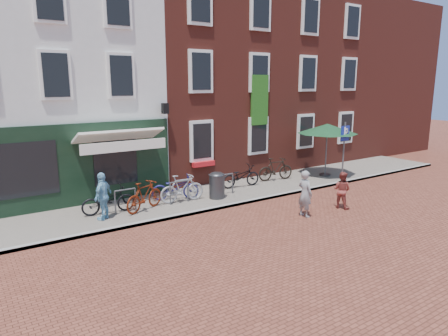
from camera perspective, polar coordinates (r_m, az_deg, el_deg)
ground at (r=14.36m, az=1.20°, el=-5.60°), size 80.00×80.00×0.00m
sidewalk at (r=16.07m, az=1.05°, el=-3.47°), size 24.00×3.00×0.10m
building_stucco at (r=18.42m, az=-25.43°, el=11.38°), size 8.00×8.00×9.00m
building_brick_mid at (r=20.71m, az=-5.54°, el=13.80°), size 6.00×8.00×10.00m
building_brick_right at (r=24.15m, az=7.44°, el=13.51°), size 6.00×8.00×10.00m
filler_right at (r=28.83m, az=17.40°, el=11.83°), size 7.00×8.00×9.00m
litter_bin at (r=14.97m, az=-1.03°, el=-2.26°), size 0.58×0.58×1.07m
parking_sign at (r=18.27m, az=16.80°, el=3.52°), size 0.50×0.08×2.59m
parasol at (r=18.93m, az=14.56°, el=5.72°), size 2.74×2.74×2.53m
woman at (r=13.43m, az=11.49°, el=-3.61°), size 0.38×0.58×1.57m
boy at (r=14.69m, az=16.47°, el=-3.02°), size 0.66×0.76×1.32m
cafe_person at (r=13.18m, az=-16.89°, el=-3.84°), size 0.91×0.87×1.53m
bicycle_0 at (r=13.79m, az=-16.20°, el=-4.42°), size 1.79×0.76×0.92m
bicycle_1 at (r=13.80m, az=-11.29°, el=-3.93°), size 1.74×1.13×1.02m
bicycle_2 at (r=14.90m, az=-6.95°, el=-2.79°), size 1.84×1.21×0.92m
bicycle_3 at (r=14.58m, az=-6.01°, el=-2.90°), size 1.72×0.61×1.02m
bicycle_4 at (r=16.58m, az=2.42°, el=-1.18°), size 1.79×0.75×0.92m
bicycle_5 at (r=17.84m, az=7.38°, el=-0.16°), size 1.75×0.79×1.02m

